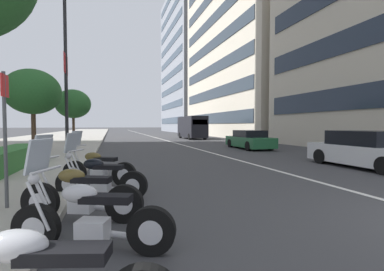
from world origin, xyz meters
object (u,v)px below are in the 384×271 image
object	(u,v)px
motorcycle_second_in_row	(99,179)
street_tree_mid_sidewalk	(33,92)
parking_sign_by_curb	(5,126)
car_approaching_light	(365,150)
motorcycle_nearest_camera	(79,196)
motorcycle_mid_row	(90,219)
car_mid_block_traffic	(249,140)
motorcycle_far_end_row	(98,169)
street_lamp_with_banners	(72,55)
delivery_van_ahead	(192,127)
street_tree_near_plaza_corner	(73,104)

from	to	relation	value
motorcycle_second_in_row	street_tree_mid_sidewalk	size ratio (longest dim) A/B	0.45
parking_sign_by_curb	car_approaching_light	bearing A→B (deg)	-79.15
motorcycle_nearest_camera	parking_sign_by_curb	distance (m)	1.87
motorcycle_mid_row	car_mid_block_traffic	xyz separation A→B (m)	(12.65, -9.56, 0.17)
motorcycle_nearest_camera	car_mid_block_traffic	size ratio (longest dim) A/B	0.47
motorcycle_nearest_camera	motorcycle_second_in_row	world-z (taller)	motorcycle_nearest_camera
motorcycle_far_end_row	street_lamp_with_banners	bearing A→B (deg)	-51.97
motorcycle_nearest_camera	street_tree_mid_sidewalk	distance (m)	11.59
car_mid_block_traffic	motorcycle_second_in_row	bearing A→B (deg)	138.04
motorcycle_nearest_camera	street_lamp_with_banners	world-z (taller)	street_lamp_with_banners
car_approaching_light	street_tree_mid_sidewalk	distance (m)	15.68
motorcycle_second_in_row	parking_sign_by_curb	size ratio (longest dim) A/B	0.81
motorcycle_mid_row	motorcycle_nearest_camera	bearing A→B (deg)	-57.08
motorcycle_second_in_row	delivery_van_ahead	world-z (taller)	delivery_van_ahead
motorcycle_second_in_row	street_lamp_with_banners	world-z (taller)	street_lamp_with_banners
parking_sign_by_curb	street_tree_near_plaza_corner	bearing A→B (deg)	3.83
car_approaching_light	motorcycle_far_end_row	bearing A→B (deg)	91.34
motorcycle_mid_row	street_tree_near_plaza_corner	xyz separation A→B (m)	(21.53, 2.84, 3.08)
car_mid_block_traffic	street_tree_mid_sidewalk	size ratio (longest dim) A/B	0.97
motorcycle_mid_row	street_tree_near_plaza_corner	size ratio (longest dim) A/B	0.44
motorcycle_nearest_camera	street_tree_mid_sidewalk	bearing A→B (deg)	-50.94
street_tree_mid_sidewalk	street_lamp_with_banners	bearing A→B (deg)	-67.72
delivery_van_ahead	parking_sign_by_curb	bearing A→B (deg)	155.58
car_mid_block_traffic	delivery_van_ahead	size ratio (longest dim) A/B	0.70
motorcycle_far_end_row	street_tree_mid_sidewalk	xyz separation A→B (m)	(8.02, 3.50, 2.93)
motorcycle_mid_row	motorcycle_nearest_camera	distance (m)	1.25
motorcycle_far_end_row	car_mid_block_traffic	size ratio (longest dim) A/B	0.45
motorcycle_second_in_row	street_lamp_with_banners	distance (m)	11.49
street_tree_mid_sidewalk	street_tree_near_plaza_corner	xyz separation A→B (m)	(9.59, -0.73, 0.14)
street_tree_mid_sidewalk	motorcycle_far_end_row	bearing A→B (deg)	-156.46
motorcycle_nearest_camera	delivery_van_ahead	distance (m)	27.32
car_approaching_light	street_lamp_with_banners	world-z (taller)	street_lamp_with_banners
street_tree_near_plaza_corner	street_lamp_with_banners	bearing A→B (deg)	-172.86
motorcycle_mid_row	motorcycle_nearest_camera	world-z (taller)	motorcycle_nearest_camera
car_mid_block_traffic	street_tree_mid_sidewalk	xyz separation A→B (m)	(-0.71, 13.13, 2.76)
car_approaching_light	parking_sign_by_curb	world-z (taller)	parking_sign_by_curb
motorcycle_nearest_camera	motorcycle_second_in_row	bearing A→B (deg)	-79.25
delivery_van_ahead	street_lamp_with_banners	world-z (taller)	street_lamp_with_banners
parking_sign_by_curb	street_tree_near_plaza_corner	world-z (taller)	street_tree_near_plaza_corner
motorcycle_second_in_row	motorcycle_far_end_row	xyz separation A→B (m)	(1.33, 0.09, 0.01)
motorcycle_mid_row	motorcycle_second_in_row	size ratio (longest dim) A/B	1.03
motorcycle_second_in_row	car_approaching_light	world-z (taller)	motorcycle_second_in_row
motorcycle_second_in_row	car_approaching_light	xyz separation A→B (m)	(1.48, -9.69, 0.23)
parking_sign_by_curb	delivery_van_ahead	bearing A→B (deg)	-24.42
car_approaching_light	street_tree_near_plaza_corner	distance (m)	21.69
motorcycle_mid_row	delivery_van_ahead	size ratio (longest dim) A/B	0.33
street_lamp_with_banners	street_tree_mid_sidewalk	world-z (taller)	street_lamp_with_banners
motorcycle_far_end_row	car_approaching_light	size ratio (longest dim) A/B	0.46
car_mid_block_traffic	street_tree_near_plaza_corner	world-z (taller)	street_tree_near_plaza_corner
car_approaching_light	street_tree_near_plaza_corner	bearing A→B (deg)	36.17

